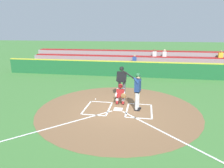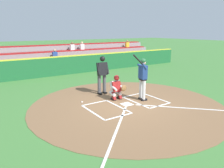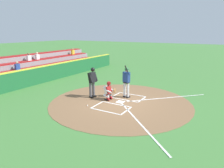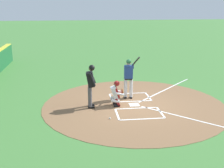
% 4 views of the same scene
% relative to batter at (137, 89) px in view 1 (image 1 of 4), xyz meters
% --- Properties ---
extents(ground_plane, '(120.00, 120.00, 0.00)m').
position_rel_batter_xyz_m(ground_plane, '(0.92, 0.09, -1.10)').
color(ground_plane, '#427A38').
extents(dirt_circle, '(8.00, 8.00, 0.01)m').
position_rel_batter_xyz_m(dirt_circle, '(0.92, 0.09, -1.09)').
color(dirt_circle, brown).
rests_on(dirt_circle, ground).
extents(home_plate_and_chalk, '(7.93, 4.91, 0.01)m').
position_rel_batter_xyz_m(home_plate_and_chalk, '(0.92, 0.97, -1.08)').
color(home_plate_and_chalk, white).
rests_on(home_plate_and_chalk, dirt_circle).
extents(batter, '(1.04, 0.56, 2.13)m').
position_rel_batter_xyz_m(batter, '(0.00, 0.00, 0.00)').
color(batter, silver).
rests_on(batter, ground).
extents(catcher, '(0.59, 0.60, 1.13)m').
position_rel_batter_xyz_m(catcher, '(0.90, -0.70, -0.51)').
color(catcher, black).
rests_on(catcher, ground).
extents(plate_umpire, '(0.60, 0.44, 1.86)m').
position_rel_batter_xyz_m(plate_umpire, '(0.98, -1.80, -0.02)').
color(plate_umpire, '#4C4C51').
rests_on(plate_umpire, ground).
extents(baseball, '(0.07, 0.07, 0.07)m').
position_rel_batter_xyz_m(baseball, '(2.40, -1.15, -1.06)').
color(baseball, white).
rests_on(baseball, ground).
extents(backstop_wall, '(22.00, 0.36, 1.31)m').
position_rel_batter_xyz_m(backstop_wall, '(0.92, -7.41, -0.45)').
color(backstop_wall, '#1E6033').
rests_on(backstop_wall, ground).
extents(bleacher_stand, '(20.00, 3.40, 2.10)m').
position_rel_batter_xyz_m(bleacher_stand, '(0.91, -10.11, -0.40)').
color(bleacher_stand, gray).
rests_on(bleacher_stand, ground).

